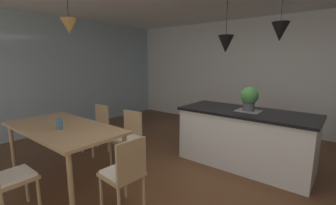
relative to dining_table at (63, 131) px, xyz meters
The scene contains 14 objects.
ground_plane 2.12m from the dining_table, 30.55° to the left, with size 10.00×8.40×0.04m, color brown.
wall_back_kitchen 4.66m from the dining_table, 68.04° to the left, with size 10.00×0.12×2.70m, color white.
window_wall_left_glazing 2.63m from the dining_table, 156.46° to the left, with size 0.06×8.40×2.70m, color #9EB7C6.
dining_table is the anchor object (origin of this frame).
chair_far_right 0.97m from the dining_table, 63.16° to the left, with size 0.43×0.43×0.87m.
chair_kitchen_end 1.34m from the dining_table, ahead, with size 0.43×0.43×0.87m.
chair_far_left 0.97m from the dining_table, 117.08° to the left, with size 0.40×0.40×0.87m.
chair_near_right 0.97m from the dining_table, 62.96° to the right, with size 0.40×0.40×0.87m.
kitchen_island 2.79m from the dining_table, 46.17° to the left, with size 2.05×0.89×0.91m.
pendant_over_table 1.46m from the dining_table, 38.33° to the left, with size 0.22×0.22×0.66m.
pendant_over_island_main 2.82m from the dining_table, 52.73° to the left, with size 0.25×0.25×0.89m.
pendant_over_island_aux 3.37m from the dining_table, 40.79° to the left, with size 0.24×0.24×0.75m.
potted_plant_on_island 2.83m from the dining_table, 45.70° to the left, with size 0.27×0.27×0.39m.
vase_on_dining_table 0.19m from the dining_table, 43.18° to the right, with size 0.09×0.09×0.14m.
Camera 1 is at (1.44, -2.56, 1.68)m, focal length 24.57 mm.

